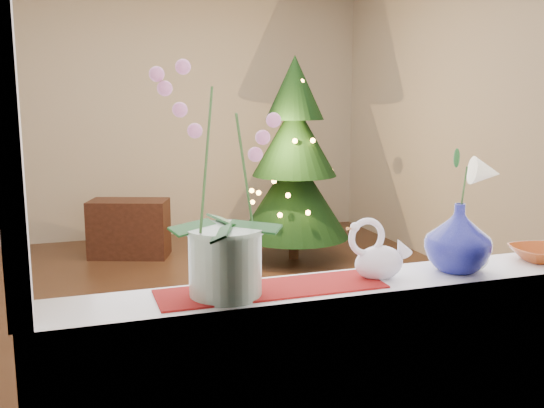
% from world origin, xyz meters
% --- Properties ---
extents(ground, '(5.00, 5.00, 0.00)m').
position_xyz_m(ground, '(0.00, 0.00, 0.00)').
color(ground, '#3B2418').
rests_on(ground, ground).
extents(wall_back, '(4.50, 0.10, 2.70)m').
position_xyz_m(wall_back, '(0.00, 2.50, 1.35)').
color(wall_back, beige).
rests_on(wall_back, ground).
extents(wall_front, '(4.50, 0.10, 2.70)m').
position_xyz_m(wall_front, '(0.00, -2.50, 1.35)').
color(wall_front, beige).
rests_on(wall_front, ground).
extents(wall_right, '(0.10, 5.00, 2.70)m').
position_xyz_m(wall_right, '(2.25, 0.00, 1.35)').
color(wall_right, beige).
rests_on(wall_right, ground).
extents(windowsill, '(2.20, 0.26, 0.04)m').
position_xyz_m(windowsill, '(0.00, -2.37, 0.90)').
color(windowsill, white).
rests_on(windowsill, window_apron).
extents(window_frame, '(2.22, 0.06, 1.60)m').
position_xyz_m(window_frame, '(0.00, -2.47, 1.70)').
color(window_frame, white).
rests_on(window_frame, windowsill).
extents(runner, '(0.70, 0.20, 0.01)m').
position_xyz_m(runner, '(-0.38, -2.37, 0.92)').
color(runner, maroon).
rests_on(runner, windowsill).
extents(orchid_pot, '(0.30, 0.30, 0.68)m').
position_xyz_m(orchid_pot, '(-0.53, -2.38, 1.26)').
color(orchid_pot, silver).
rests_on(orchid_pot, windowsill).
extents(swan, '(0.23, 0.10, 0.19)m').
position_xyz_m(swan, '(-0.02, -2.37, 1.02)').
color(swan, silver).
rests_on(swan, windowsill).
extents(blue_vase, '(0.33, 0.33, 0.26)m').
position_xyz_m(blue_vase, '(0.28, -2.37, 1.05)').
color(blue_vase, navy).
rests_on(blue_vase, windowsill).
extents(lily, '(0.15, 0.08, 0.20)m').
position_xyz_m(lily, '(0.28, -2.37, 1.28)').
color(lily, white).
rests_on(lily, blue_vase).
extents(paperweight, '(0.08, 0.08, 0.08)m').
position_xyz_m(paperweight, '(0.35, -2.38, 0.96)').
color(paperweight, white).
rests_on(paperweight, windowsill).
extents(amber_dish, '(0.19, 0.19, 0.04)m').
position_xyz_m(amber_dish, '(0.64, -2.36, 0.94)').
color(amber_dish, '#963D14').
rests_on(amber_dish, windowsill).
extents(xmas_tree, '(1.28, 1.28, 1.87)m').
position_xyz_m(xmas_tree, '(1.01, 1.12, 0.93)').
color(xmas_tree, '#11331A').
rests_on(xmas_tree, ground).
extents(side_table, '(0.80, 0.59, 0.54)m').
position_xyz_m(side_table, '(-0.44, 1.69, 0.27)').
color(side_table, black).
rests_on(side_table, ground).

